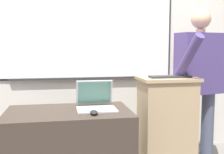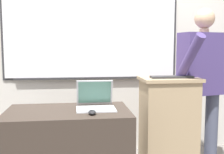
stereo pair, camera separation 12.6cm
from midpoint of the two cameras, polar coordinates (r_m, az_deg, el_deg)
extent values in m
cube|color=beige|center=(3.41, -2.49, 8.19)|extent=(6.40, 0.12, 2.80)
cube|color=#2D2D30|center=(3.32, -6.09, 8.36)|extent=(2.04, 0.02, 1.02)
cube|color=white|center=(3.32, -6.08, 8.37)|extent=(1.99, 0.02, 0.97)
cube|color=#2D2D30|center=(3.32, -5.96, -0.25)|extent=(1.79, 0.04, 0.02)
cube|color=tan|center=(2.80, 9.67, -10.47)|extent=(0.49, 0.37, 0.96)
cube|color=tan|center=(2.70, 9.86, -0.35)|extent=(0.54, 0.40, 0.03)
cylinder|color=#474C60|center=(2.98, 13.78, -11.06)|extent=(0.13, 0.13, 0.81)
cylinder|color=#474C60|center=(3.14, 17.67, -10.28)|extent=(0.13, 0.13, 0.81)
cube|color=#473870|center=(2.94, 16.18, 2.67)|extent=(0.51, 0.32, 0.61)
cylinder|color=tan|center=(2.93, 16.37, 8.97)|extent=(0.09, 0.09, 0.04)
sphere|color=tan|center=(2.94, 16.44, 11.27)|extent=(0.20, 0.20, 0.20)
cylinder|color=#473870|center=(2.61, 13.46, 3.13)|extent=(0.17, 0.43, 0.51)
cylinder|color=#473870|center=(3.11, 19.93, 2.27)|extent=(0.08, 0.08, 0.58)
cube|color=#B7BABF|center=(2.34, -4.69, -6.55)|extent=(0.32, 0.25, 0.01)
cube|color=#B7BABF|center=(2.47, -5.08, -3.17)|extent=(0.32, 0.08, 0.22)
cube|color=#4C7A6B|center=(2.46, -5.06, -3.15)|extent=(0.28, 0.06, 0.19)
cube|color=#2D2D30|center=(2.65, 10.38, 0.07)|extent=(0.39, 0.11, 0.02)
ellipsoid|color=black|center=(2.18, -5.36, -7.21)|extent=(0.06, 0.10, 0.03)
camera|label=1|loc=(0.06, -91.50, -0.16)|focal=45.00mm
camera|label=2|loc=(0.06, 88.50, 0.16)|focal=45.00mm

